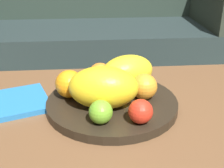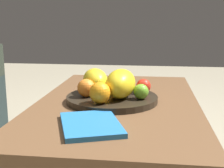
% 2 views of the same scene
% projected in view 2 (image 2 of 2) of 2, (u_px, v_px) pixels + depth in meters
% --- Properties ---
extents(coffee_table, '(1.14, 0.67, 0.46)m').
position_uv_depth(coffee_table, '(118.00, 111.00, 1.34)').
color(coffee_table, brown).
rests_on(coffee_table, ground_plane).
extents(fruit_bowl, '(0.38, 0.38, 0.03)m').
position_uv_depth(fruit_bowl, '(112.00, 99.00, 1.30)').
color(fruit_bowl, black).
rests_on(fruit_bowl, coffee_table).
extents(melon_large_front, '(0.20, 0.14, 0.12)m').
position_uv_depth(melon_large_front, '(121.00, 84.00, 1.26)').
color(melon_large_front, yellow).
rests_on(melon_large_front, fruit_bowl).
extents(melon_smaller_beside, '(0.19, 0.15, 0.10)m').
position_uv_depth(melon_smaller_beside, '(95.00, 80.00, 1.35)').
color(melon_smaller_beside, yellow).
rests_on(melon_smaller_beside, fruit_bowl).
extents(orange_front, '(0.08, 0.08, 0.08)m').
position_uv_depth(orange_front, '(114.00, 82.00, 1.39)').
color(orange_front, orange).
rests_on(orange_front, fruit_bowl).
extents(orange_left, '(0.08, 0.08, 0.08)m').
position_uv_depth(orange_left, '(100.00, 93.00, 1.18)').
color(orange_left, orange).
rests_on(orange_left, fruit_bowl).
extents(orange_right, '(0.07, 0.07, 0.07)m').
position_uv_depth(orange_right, '(86.00, 88.00, 1.28)').
color(orange_right, orange).
rests_on(orange_right, fruit_bowl).
extents(apple_front, '(0.06, 0.06, 0.06)m').
position_uv_depth(apple_front, '(141.00, 92.00, 1.24)').
color(apple_front, '#6AAB29').
rests_on(apple_front, fruit_bowl).
extents(apple_left, '(0.06, 0.06, 0.06)m').
position_uv_depth(apple_left, '(143.00, 86.00, 1.34)').
color(apple_left, red).
rests_on(apple_left, fruit_bowl).
extents(banana_bunch, '(0.17, 0.15, 0.06)m').
position_uv_depth(banana_bunch, '(98.00, 87.00, 1.33)').
color(banana_bunch, yellow).
rests_on(banana_bunch, fruit_bowl).
extents(magazine, '(0.30, 0.25, 0.02)m').
position_uv_depth(magazine, '(91.00, 124.00, 1.00)').
color(magazine, '#2675BE').
rests_on(magazine, coffee_table).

